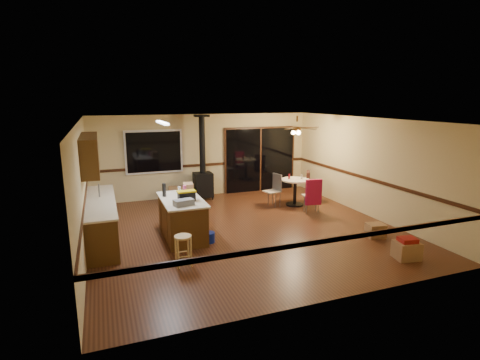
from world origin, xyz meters
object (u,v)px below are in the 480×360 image
wood_stove (203,176)px  chair_left (275,186)px  blue_bucket (209,237)px  box_under_window (178,194)px  chair_near (313,192)px  box_corner_b (376,230)px  dining_table (295,188)px  toolbox_black (187,197)px  toolbox_grey (184,202)px  box_corner_a (407,250)px  kitchen_island (182,218)px  bar_stool (183,251)px  chair_right (309,183)px

wood_stove → chair_left: (1.74, -1.50, -0.14)m
wood_stove → blue_bucket: bearing=-103.1°
box_under_window → chair_near: bearing=-38.6°
box_corner_b → blue_bucket: bearing=164.4°
wood_stove → dining_table: (2.34, -1.62, -0.20)m
chair_near → box_under_window: 4.11m
blue_bucket → chair_near: (3.24, 1.05, 0.49)m
toolbox_black → dining_table: bearing=24.9°
toolbox_grey → box_under_window: bearing=81.1°
dining_table → toolbox_grey: bearing=-152.1°
toolbox_black → box_corner_a: toolbox_black is taller
dining_table → box_under_window: dining_table is taller
dining_table → chair_left: size_ratio=1.61×
kitchen_island → chair_near: chair_near is taller
blue_bucket → box_under_window: bearing=89.5°
bar_stool → chair_right: 5.41m
kitchen_island → box_corner_a: kitchen_island is taller
chair_near → toolbox_black: bearing=-168.0°
kitchen_island → toolbox_grey: toolbox_grey is taller
wood_stove → chair_near: bearing=-46.1°
box_corner_b → box_under_window: bearing=127.9°
chair_left → box_corner_b: size_ratio=1.35×
chair_near → box_corner_b: 2.15m
toolbox_grey → blue_bucket: (0.54, 0.03, -0.85)m
bar_stool → toolbox_black: bearing=73.8°
toolbox_grey → chair_left: 3.76m
box_corner_a → box_corner_b: 1.19m
chair_near → box_under_window: size_ratio=1.29×
kitchen_island → box_under_window: kitchen_island is taller
toolbox_grey → box_corner_a: 4.55m
kitchen_island → chair_left: (3.04, 1.55, 0.14)m
blue_bucket → dining_table: (3.17, 1.93, 0.42)m
bar_stool → dining_table: bearing=36.3°
chair_near → kitchen_island: bearing=-171.6°
chair_left → kitchen_island: bearing=-153.0°
chair_right → blue_bucket: bearing=-150.8°
chair_near → box_under_window: (-3.20, 2.55, -0.38)m
kitchen_island → toolbox_grey: (-0.06, -0.53, 0.51)m
kitchen_island → toolbox_black: 0.60m
toolbox_black → chair_near: (3.64, 0.77, -0.40)m
toolbox_grey → box_corner_a: size_ratio=0.89×
kitchen_island → blue_bucket: kitchen_island is taller
chair_left → box_corner_b: bearing=-71.0°
toolbox_black → chair_near: 3.74m
toolbox_grey → box_corner_a: (3.93, -2.15, -0.79)m
kitchen_island → bar_stool: 1.49m
kitchen_island → blue_bucket: bearing=-46.6°
bar_stool → chair_near: chair_near is taller
wood_stove → toolbox_grey: bearing=-110.8°
toolbox_black → box_corner_a: bearing=-32.9°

